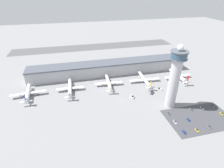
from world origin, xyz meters
name	(u,v)px	position (x,y,z in m)	size (l,w,h in m)	color
ground_plane	(123,100)	(0.00, 0.00, 0.00)	(1000.00, 1000.00, 0.00)	gray
terminal_building	(109,68)	(0.00, 70.00, 9.09)	(221.47, 25.00, 17.99)	#B2B2B7
runway_strip	(95,47)	(0.00, 202.56, 0.00)	(332.21, 44.00, 0.01)	#515154
control_tower	(175,76)	(45.42, -20.92, 34.68)	(16.25, 16.25, 66.57)	#BCBCC1
parking_lot_surface	(199,118)	(63.26, -46.61, 0.00)	(64.00, 40.00, 0.01)	#424247
airplane_gate_alpha	(28,93)	(-103.64, 32.63, 4.78)	(38.77, 39.26, 14.22)	silver
airplane_gate_bravo	(70,88)	(-56.55, 33.66, 4.15)	(32.51, 42.70, 13.27)	silver
airplane_gate_charlie	(109,83)	(-8.36, 35.24, 4.30)	(34.82, 40.84, 13.02)	white
airplane_gate_delta	(145,80)	(39.73, 33.24, 4.01)	(40.91, 44.36, 12.49)	silver
airplane_gate_echo	(178,76)	(88.18, 31.83, 4.45)	(37.92, 40.77, 14.07)	white
service_truck_catering	(132,97)	(11.90, 2.53, 0.99)	(3.09, 7.05, 2.85)	black
service_truck_fuel	(170,93)	(59.14, 0.71, 0.85)	(6.83, 3.98, 2.46)	black
service_truck_baggage	(152,92)	(37.79, 6.16, 1.08)	(5.94, 7.32, 3.11)	black
service_truck_water	(159,89)	(49.80, 10.86, 1.03)	(6.14, 5.07, 2.96)	black
car_white_wagon	(188,120)	(51.06, -46.56, 0.53)	(1.85, 4.65, 1.38)	black
car_maroon_suv	(175,122)	(37.16, -46.49, 0.58)	(1.80, 4.70, 1.49)	black
car_silver_sedan	(184,132)	(37.60, -59.86, 0.57)	(1.88, 4.69, 1.48)	black
car_yellow_taxi	(222,114)	(89.11, -46.55, 0.60)	(1.92, 4.32, 1.55)	black
car_black_suv	(168,114)	(37.08, -33.81, 0.60)	(1.93, 4.08, 1.54)	black
car_blue_compact	(202,108)	(76.19, -33.54, 0.54)	(1.81, 4.67, 1.41)	black
car_red_hatchback	(209,127)	(63.39, -59.71, 0.61)	(1.94, 4.31, 1.58)	black
car_navy_sedan	(197,130)	(50.22, -60.39, 0.52)	(1.83, 4.50, 1.35)	black
car_green_van	(212,106)	(89.37, -32.79, 0.53)	(1.88, 4.76, 1.37)	black
car_grey_coupe	(191,109)	(63.26, -33.28, 0.60)	(2.07, 4.17, 1.55)	black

